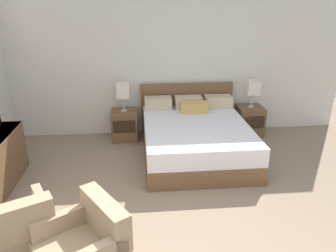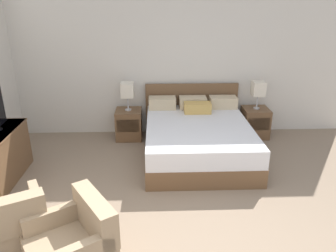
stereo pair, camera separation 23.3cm
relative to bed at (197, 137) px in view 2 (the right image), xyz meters
name	(u,v)px [view 2 (the right image)]	position (x,y,z in m)	size (l,w,h in m)	color
wall_back	(169,56)	(-0.41, 1.05, 1.14)	(6.70, 0.06, 2.88)	beige
bed	(197,137)	(0.00, 0.00, 0.00)	(1.70, 2.08, 0.95)	brown
nightstand_left	(129,124)	(-1.16, 0.73, -0.03)	(0.46, 0.46, 0.53)	brown
nightstand_right	(255,122)	(1.16, 0.73, -0.03)	(0.46, 0.46, 0.53)	brown
table_lamp_left	(127,90)	(-1.16, 0.73, 0.60)	(0.22, 0.22, 0.50)	#B7B7BC
table_lamp_right	(258,89)	(1.16, 0.73, 0.60)	(0.22, 0.22, 0.50)	#B7B7BC
armchair_by_window	(10,230)	(-2.12, -2.16, -0.02)	(0.92, 0.92, 0.76)	#9E8466
armchair_companion	(74,250)	(-1.42, -2.47, -0.02)	(0.95, 0.94, 0.76)	#9E8466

